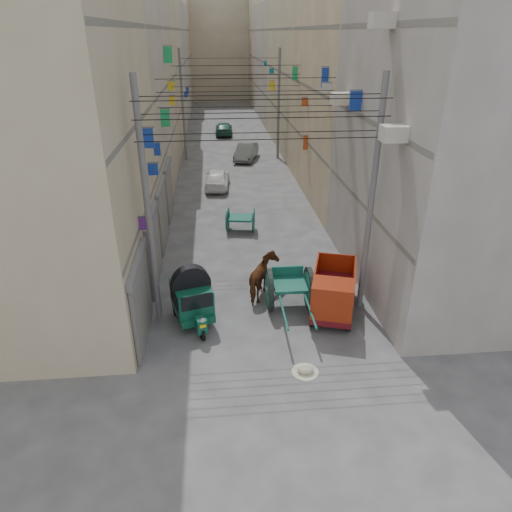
{
  "coord_description": "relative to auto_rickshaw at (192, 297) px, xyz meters",
  "views": [
    {
      "loc": [
        -1.47,
        -7.73,
        8.99
      ],
      "look_at": [
        -0.14,
        6.5,
        1.96
      ],
      "focal_mm": 32.0,
      "sensor_mm": 36.0,
      "label": 1
    }
  ],
  "objects": [
    {
      "name": "shutters_left",
      "position": [
        -1.52,
        4.76,
        0.54
      ],
      "size": [
        0.18,
        14.4,
        2.88
      ],
      "color": "#505056",
      "rests_on": "ground"
    },
    {
      "name": "distant_car_grey",
      "position": [
        3.47,
        22.0,
        -0.33
      ],
      "size": [
        2.27,
        3.99,
        1.24
      ],
      "primitive_type": "imported",
      "rotation": [
        0.0,
        0.0,
        -0.27
      ],
      "color": "#535857",
      "rests_on": "ground"
    },
    {
      "name": "building_row_right",
      "position": [
        10.39,
        28.51,
        5.51
      ],
      "size": [
        8.0,
        62.0,
        14.0
      ],
      "color": "#A29C97",
      "rests_on": "ground"
    },
    {
      "name": "ground",
      "position": [
        2.4,
        -5.62,
        -0.95
      ],
      "size": [
        140.0,
        140.0,
        0.0
      ],
      "primitive_type": "plane",
      "color": "#414143",
      "rests_on": "ground"
    },
    {
      "name": "second_cart",
      "position": [
        2.13,
        7.76,
        -0.31
      ],
      "size": [
        1.54,
        1.41,
        1.2
      ],
      "rotation": [
        0.0,
        0.0,
        -0.16
      ],
      "color": "#135446",
      "rests_on": "ground"
    },
    {
      "name": "overhead_cables",
      "position": [
        2.4,
        8.78,
        5.82
      ],
      "size": [
        7.4,
        22.52,
        1.12
      ],
      "color": "black",
      "rests_on": "ground"
    },
    {
      "name": "feed_sack",
      "position": [
        3.35,
        -3.0,
        -0.82
      ],
      "size": [
        0.5,
        0.4,
        0.25
      ],
      "primitive_type": "ellipsoid",
      "color": "beige",
      "rests_on": "ground"
    },
    {
      "name": "horse",
      "position": [
        2.57,
        1.38,
        -0.16
      ],
      "size": [
        1.44,
        2.05,
        1.58
      ],
      "primitive_type": "imported",
      "rotation": [
        0.0,
        0.0,
        2.8
      ],
      "color": "brown",
      "rests_on": "ground"
    },
    {
      "name": "auto_rickshaw",
      "position": [
        0.0,
        0.0,
        0.0
      ],
      "size": [
        1.71,
        2.38,
        1.61
      ],
      "rotation": [
        0.0,
        0.0,
        0.28
      ],
      "color": "black",
      "rests_on": "ground"
    },
    {
      "name": "distant_car_white",
      "position": [
        1.1,
        14.98,
        -0.33
      ],
      "size": [
        1.77,
        3.73,
        1.23
      ],
      "primitive_type": "imported",
      "rotation": [
        0.0,
        0.0,
        3.05
      ],
      "color": "white",
      "rests_on": "ground"
    },
    {
      "name": "building_row_left",
      "position": [
        -5.6,
        28.51,
        5.51
      ],
      "size": [
        8.0,
        62.0,
        14.0
      ],
      "color": "tan",
      "rests_on": "ground"
    },
    {
      "name": "tonga_cart",
      "position": [
        3.42,
        0.52,
        -0.15
      ],
      "size": [
        1.66,
        3.4,
        1.53
      ],
      "rotation": [
        0.0,
        0.0,
        -0.01
      ],
      "color": "black",
      "rests_on": "ground"
    },
    {
      "name": "utility_poles",
      "position": [
        2.4,
        11.38,
        3.05
      ],
      "size": [
        7.4,
        22.2,
        8.0
      ],
      "color": "slate",
      "rests_on": "ground"
    },
    {
      "name": "distant_car_green",
      "position": [
        2.02,
        31.79,
        -0.37
      ],
      "size": [
        1.74,
        4.02,
        1.15
      ],
      "primitive_type": "imported",
      "rotation": [
        0.0,
        0.0,
        3.11
      ],
      "color": "#1E5741",
      "rests_on": "ground"
    },
    {
      "name": "ac_units",
      "position": [
        6.05,
        2.05,
        6.48
      ],
      "size": [
        0.7,
        6.55,
        3.35
      ],
      "color": "#BCB6A9",
      "rests_on": "ground"
    },
    {
      "name": "mini_truck",
      "position": [
        4.81,
        -0.22,
        -0.11
      ],
      "size": [
        2.23,
        3.37,
        1.74
      ],
      "rotation": [
        0.0,
        0.0,
        -0.3
      ],
      "color": "black",
      "rests_on": "ground"
    },
    {
      "name": "end_cap_building",
      "position": [
        2.4,
        60.38,
        5.55
      ],
      "size": [
        22.0,
        10.0,
        13.0
      ],
      "primitive_type": "cube",
      "color": "#B7AD90",
      "rests_on": "ground"
    },
    {
      "name": "signboards",
      "position": [
        2.39,
        16.04,
        2.48
      ],
      "size": [
        8.22,
        40.52,
        5.67
      ],
      "color": "#0E779F",
      "rests_on": "ground"
    }
  ]
}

